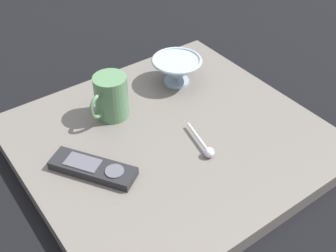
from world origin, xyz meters
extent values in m
plane|color=black|center=(0.00, 0.00, 0.00)|extent=(6.00, 6.00, 0.00)
cube|color=#5B5651|center=(0.00, 0.00, 0.02)|extent=(0.64, 0.60, 0.04)
cylinder|color=#8C9EAD|center=(0.13, 0.16, 0.04)|extent=(0.06, 0.06, 0.01)
cone|color=#8C9EAD|center=(0.13, 0.16, 0.07)|extent=(0.13, 0.13, 0.06)
torus|color=#8C9EAD|center=(0.13, 0.16, 0.10)|extent=(0.13, 0.13, 0.01)
cylinder|color=#4C724C|center=(-0.07, 0.14, 0.09)|extent=(0.08, 0.08, 0.10)
torus|color=#4C724C|center=(-0.11, 0.12, 0.09)|extent=(0.06, 0.03, 0.06)
cylinder|color=silver|center=(0.04, -0.05, 0.05)|extent=(0.03, 0.09, 0.01)
sphere|color=silver|center=(0.02, -0.10, 0.05)|extent=(0.02, 0.02, 0.02)
cube|color=black|center=(-0.19, 0.00, 0.05)|extent=(0.14, 0.18, 0.02)
cylinder|color=#4C4C54|center=(-0.17, -0.04, 0.06)|extent=(0.04, 0.04, 0.00)
cube|color=#4C4C54|center=(-0.21, 0.02, 0.06)|extent=(0.07, 0.08, 0.00)
camera|label=1|loc=(-0.43, -0.58, 0.66)|focal=45.69mm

